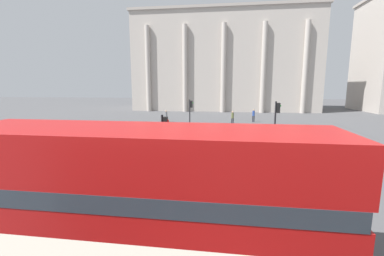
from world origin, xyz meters
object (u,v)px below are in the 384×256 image
plaza_building_left (224,62)px  pedestrian_blue (254,115)px  double_decker_bus (145,191)px  pedestrian_olive (233,117)px  pedestrian_grey (166,115)px  traffic_light_near (164,138)px  traffic_light_mid (276,121)px  traffic_light_far (190,112)px  pedestrian_red (340,163)px

plaza_building_left → pedestrian_blue: bearing=-76.9°
double_decker_bus → pedestrian_olive: (2.78, 26.60, -1.14)m
pedestrian_blue → pedestrian_grey: bearing=-29.4°
traffic_light_near → traffic_light_mid: size_ratio=0.90×
double_decker_bus → pedestrian_blue: bearing=78.2°
traffic_light_far → double_decker_bus: bearing=-85.3°
pedestrian_blue → double_decker_bus: bearing=41.4°
double_decker_bus → pedestrian_blue: 30.17m
double_decker_bus → pedestrian_red: size_ratio=5.48×
traffic_light_far → traffic_light_mid: bearing=-46.1°
pedestrian_grey → pedestrian_blue: (11.88, 1.75, 0.09)m
traffic_light_near → plaza_building_left: bearing=87.0°
traffic_light_near → pedestrian_red: (8.87, 0.95, -1.24)m
traffic_light_far → pedestrian_grey: 9.63m
traffic_light_mid → pedestrian_blue: traffic_light_mid is taller
plaza_building_left → pedestrian_red: size_ratio=20.01×
traffic_light_near → pedestrian_grey: size_ratio=2.15×
plaza_building_left → traffic_light_mid: 37.70m
traffic_light_mid → pedestrian_red: (2.31, -4.92, -1.47)m
traffic_light_mid → pedestrian_red: size_ratio=2.12×
traffic_light_far → pedestrian_blue: (7.29, 10.10, -1.31)m
traffic_light_mid → pedestrian_blue: 17.55m
plaza_building_left → traffic_light_mid: bearing=-83.3°
pedestrian_olive → traffic_light_far: bearing=74.9°
pedestrian_grey → pedestrian_olive: bearing=5.3°
double_decker_bus → plaza_building_left: size_ratio=0.27×
double_decker_bus → traffic_light_far: (-1.61, 19.51, 0.16)m
traffic_light_mid → pedestrian_grey: traffic_light_mid is taller
traffic_light_mid → pedestrian_olive: size_ratio=2.19×
plaza_building_left → pedestrian_olive: 23.98m
traffic_light_near → traffic_light_far: traffic_light_far is taller
pedestrian_red → plaza_building_left: bearing=94.6°
double_decker_bus → pedestrian_red: (7.82, 7.21, -1.10)m
traffic_light_mid → pedestrian_red: traffic_light_mid is taller
pedestrian_olive → pedestrian_red: bearing=121.2°
traffic_light_far → traffic_light_near: bearing=-87.6°
plaza_building_left → pedestrian_red: bearing=-81.0°
traffic_light_mid → pedestrian_grey: size_ratio=2.38×
plaza_building_left → traffic_light_far: 30.42m
plaza_building_left → pedestrian_olive: size_ratio=20.68×
plaza_building_left → pedestrian_grey: (-7.40, -21.02, -8.80)m
plaza_building_left → traffic_light_near: bearing=-93.0°
double_decker_bus → traffic_light_mid: bearing=64.7°
traffic_light_near → pedestrian_olive: size_ratio=1.98×
double_decker_bus → pedestrian_red: 10.70m
plaza_building_left → pedestrian_blue: size_ratio=20.77×
plaza_building_left → traffic_light_near: size_ratio=10.46×
plaza_building_left → traffic_light_far: (-2.81, -29.37, -7.40)m
pedestrian_olive → plaza_building_left: bearing=-69.3°
pedestrian_red → pedestrian_olive: size_ratio=1.03×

